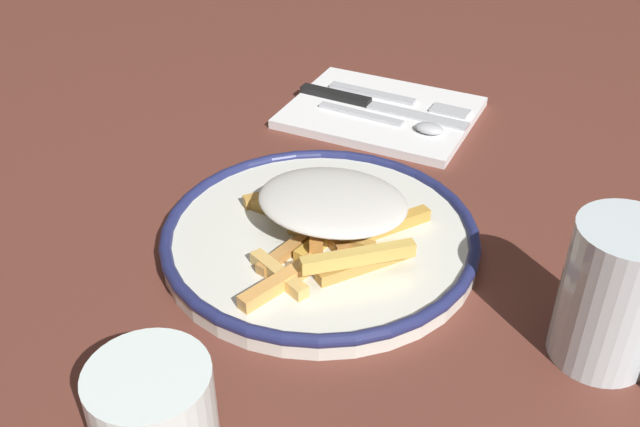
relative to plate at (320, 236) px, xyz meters
The scene contains 9 objects.
ground_plane 0.01m from the plate, ahead, with size 2.60×2.60×0.00m, color brown.
plate is the anchor object (origin of this frame).
fries_heap 0.03m from the plate, 95.37° to the left, with size 0.19×0.18×0.04m.
napkin 0.26m from the plate, behind, with size 0.17×0.21×0.01m, color white.
fork 0.29m from the plate, behind, with size 0.03×0.18×0.01m.
knife 0.27m from the plate, 168.90° to the right, with size 0.03×0.21×0.01m.
spoon 0.23m from the plate, behind, with size 0.03×0.15×0.01m.
water_glass 0.25m from the plate, 80.79° to the left, with size 0.07×0.07×0.11m, color silver.
coffee_mug 0.24m from the plate, ahead, with size 0.10×0.08×0.07m.
Camera 1 is at (0.48, 0.20, 0.40)m, focal length 40.97 mm.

